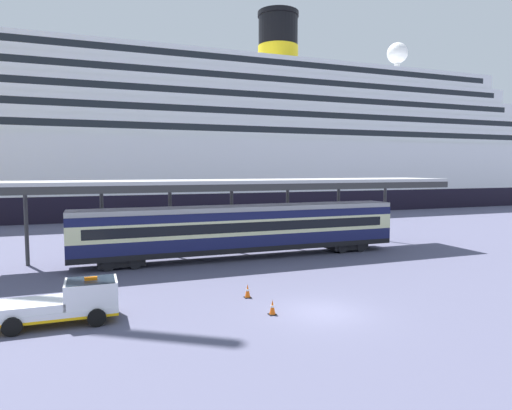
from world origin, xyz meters
name	(u,v)px	position (x,y,z in m)	size (l,w,h in m)	color
ground_plane	(322,312)	(0.00, 0.00, 0.00)	(400.00, 400.00, 0.00)	#51526C
cruise_ship	(219,144)	(10.81, 56.04, 11.31)	(132.62, 26.15, 34.71)	black
platform_canopy	(241,184)	(0.70, 14.36, 5.80)	(36.13, 5.64, 6.12)	#B9B9B9
train_carriage	(243,229)	(0.70, 13.89, 2.32)	(25.60, 2.81, 4.11)	black
service_truck	(70,301)	(-11.46, 2.81, 0.99)	(5.22, 2.30, 2.02)	white
traffic_cone_near	(248,291)	(-2.60, 3.58, 0.37)	(0.36, 0.36, 0.75)	black
traffic_cone_mid	(272,307)	(-2.43, 0.51, 0.36)	(0.36, 0.36, 0.73)	black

